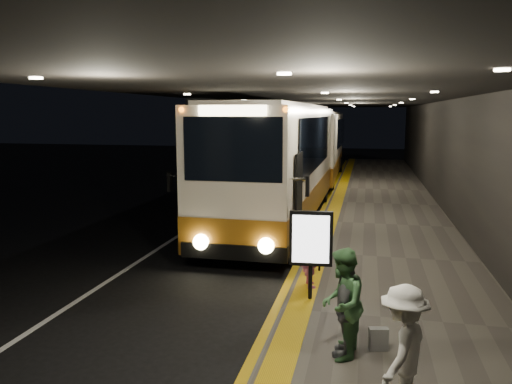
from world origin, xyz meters
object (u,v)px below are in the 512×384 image
(coach_second, at_px, (317,148))
(passenger_waiting_grey, at_px, (346,308))
(bag_polka, at_px, (378,339))
(passenger_waiting_green, at_px, (342,304))
(coach_main, at_px, (280,168))
(passenger_waiting_white, at_px, (403,350))
(info_sign, at_px, (311,240))
(stanchion_post, at_px, (320,249))
(passenger_boarding, at_px, (311,250))

(coach_second, bearing_deg, passenger_waiting_grey, -84.09)
(bag_polka, bearing_deg, passenger_waiting_green, -148.59)
(coach_main, relative_size, passenger_waiting_white, 7.95)
(coach_second, distance_m, bag_polka, 22.07)
(passenger_waiting_grey, bearing_deg, coach_main, -156.61)
(passenger_waiting_green, xyz_separation_m, passenger_waiting_grey, (0.06, 0.07, -0.10))
(info_sign, xyz_separation_m, stanchion_post, (0.01, 1.88, -0.68))
(passenger_boarding, distance_m, passenger_waiting_white, 4.68)
(passenger_waiting_grey, distance_m, info_sign, 2.43)
(info_sign, bearing_deg, passenger_waiting_green, -76.44)
(passenger_boarding, xyz_separation_m, passenger_waiting_grey, (0.89, -3.02, -0.05))
(passenger_waiting_grey, distance_m, bag_polka, 0.82)
(coach_second, xyz_separation_m, passenger_waiting_white, (3.43, -23.43, -0.87))
(passenger_boarding, bearing_deg, bag_polka, -171.87)
(coach_second, height_order, passenger_waiting_green, coach_second)
(coach_second, xyz_separation_m, bag_polka, (3.18, -21.79, -1.52))
(passenger_boarding, bearing_deg, coach_second, -13.58)
(passenger_waiting_grey, relative_size, info_sign, 0.83)
(passenger_waiting_grey, relative_size, bag_polka, 4.14)
(passenger_waiting_white, height_order, stanchion_post, passenger_waiting_white)
(passenger_waiting_white, height_order, passenger_waiting_grey, passenger_waiting_white)
(passenger_waiting_grey, bearing_deg, coach_second, -165.18)
(coach_main, bearing_deg, info_sign, -75.25)
(coach_main, relative_size, info_sign, 7.21)
(coach_main, bearing_deg, passenger_waiting_grey, -74.03)
(coach_second, relative_size, passenger_boarding, 7.58)
(coach_second, bearing_deg, passenger_boarding, -85.65)
(coach_second, relative_size, passenger_waiting_green, 7.14)
(passenger_waiting_white, bearing_deg, bag_polka, -149.61)
(info_sign, bearing_deg, passenger_boarding, 92.24)
(coach_second, height_order, passenger_waiting_grey, coach_second)
(coach_main, relative_size, coach_second, 1.07)
(passenger_waiting_green, bearing_deg, passenger_waiting_white, 36.78)
(passenger_boarding, relative_size, passenger_waiting_green, 0.94)
(passenger_waiting_grey, bearing_deg, passenger_waiting_green, -31.56)
(passenger_waiting_green, height_order, passenger_waiting_white, passenger_waiting_green)
(coach_main, height_order, coach_second, coach_main)
(bag_polka, xyz_separation_m, stanchion_post, (-1.30, 3.85, 0.37))
(stanchion_post, bearing_deg, bag_polka, -71.33)
(passenger_boarding, bearing_deg, passenger_waiting_green, 176.10)
(passenger_waiting_green, height_order, info_sign, info_sign)
(coach_main, bearing_deg, passenger_waiting_white, -72.30)
(coach_main, xyz_separation_m, passenger_waiting_green, (2.77, -10.28, -0.95))
(bag_polka, bearing_deg, stanchion_post, 108.67)
(coach_main, relative_size, passenger_boarding, 8.10)
(coach_main, bearing_deg, passenger_waiting_green, -74.44)
(coach_second, relative_size, passenger_waiting_grey, 8.12)
(coach_main, height_order, info_sign, coach_main)
(bag_polka, bearing_deg, coach_second, 98.31)
(passenger_boarding, height_order, passenger_waiting_green, passenger_waiting_green)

